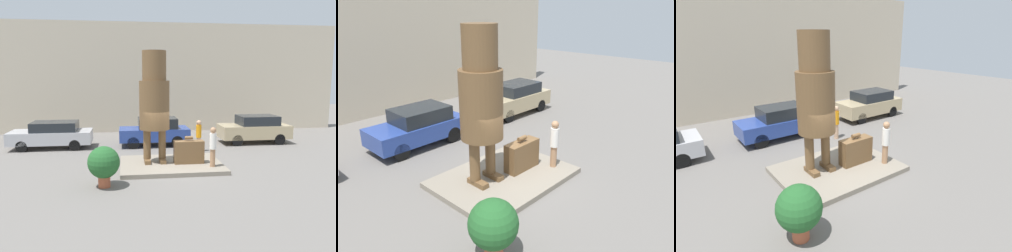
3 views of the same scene
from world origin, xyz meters
TOP-DOWN VIEW (x-y plane):
  - ground_plane at (0.00, 0.00)m, footprint 60.00×60.00m
  - pedestal at (0.00, 0.00)m, footprint 4.50×3.27m
  - building_backdrop at (0.00, 9.96)m, footprint 28.00×0.60m
  - statue_figure at (-0.71, 0.26)m, footprint 1.34×1.34m
  - giant_suitcase at (0.78, -0.12)m, footprint 1.32×0.49m
  - tourist at (1.68, -0.83)m, footprint 0.29×0.29m
  - parked_car_silver at (-6.09, 4.71)m, footprint 4.47×1.81m
  - parked_car_blue at (-0.28, 4.69)m, footprint 4.02×1.77m
  - parked_car_tan at (5.80, 4.67)m, footprint 4.19×1.79m
  - planter_pot at (-2.82, -2.35)m, footprint 1.18×1.18m
  - worker_hivis at (1.90, 2.82)m, footprint 0.29×0.29m

SIDE VIEW (x-z plane):
  - ground_plane at x=0.00m, z-range 0.00..0.00m
  - pedestal at x=0.00m, z-range 0.00..0.18m
  - giant_suitcase at x=0.78m, z-range 0.09..1.31m
  - parked_car_silver at x=-6.09m, z-range 0.04..1.55m
  - parked_car_blue at x=-0.28m, z-range 0.04..1.67m
  - parked_car_tan at x=5.80m, z-range 0.04..1.71m
  - planter_pot at x=-2.82m, z-range 0.14..1.66m
  - worker_hivis at x=1.90m, z-range 0.08..1.79m
  - tourist at x=1.68m, z-range 0.26..1.98m
  - statue_figure at x=-0.71m, z-range 0.60..5.55m
  - building_backdrop at x=0.00m, z-range 0.00..7.81m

